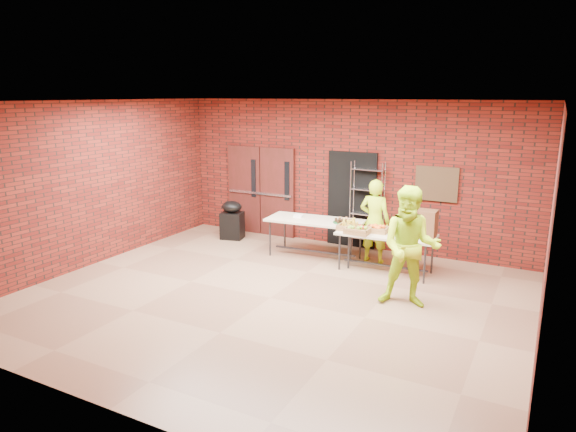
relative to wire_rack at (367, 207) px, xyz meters
The scene contains 19 objects.
room 3.42m from the wire_rack, 98.55° to the right, with size 8.08×7.08×3.28m.
double_doors 2.70m from the wire_rack, behind, with size 1.78×0.12×2.10m.
dark_doorway 0.43m from the wire_rack, 160.66° to the left, with size 1.10×0.06×2.10m, color black.
bronze_plaque 1.53m from the wire_rack, ahead, with size 0.85×0.04×0.70m, color #442F1B.
wire_rack is the anchor object (origin of this frame).
table_left 1.26m from the wire_rack, 127.85° to the right, with size 2.02×0.96×0.81m.
table_right 1.43m from the wire_rack, 55.51° to the right, with size 1.86×0.83×0.75m.
basket_bananas 1.26m from the wire_rack, 85.93° to the right, with size 0.43×0.33×0.13m.
basket_oranges 1.30m from the wire_rack, 62.15° to the right, with size 0.42×0.33×0.13m.
basket_apples 1.43m from the wire_rack, 77.40° to the right, with size 0.45×0.35×0.14m.
muffin_tray 0.99m from the wire_rack, 99.06° to the right, with size 0.40×0.40×0.10m.
napkin_box 1.51m from the wire_rack, 139.48° to the right, with size 0.18×0.12×0.06m, color white.
coffee_dispenser 1.83m from the wire_rack, 35.38° to the right, with size 0.38×0.34×0.50m, color brown.
cup_stack_front 1.68m from the wire_rack, 51.64° to the right, with size 0.08×0.08×0.25m, color white.
cup_stack_mid 1.82m from the wire_rack, 48.67° to the right, with size 0.08×0.08×0.25m, color white.
cup_stack_back 1.51m from the wire_rack, 45.82° to the right, with size 0.08×0.08×0.23m, color white.
covered_grill 3.17m from the wire_rack, 169.25° to the right, with size 0.58×0.52×0.90m.
volunteer_woman 0.79m from the wire_rack, 59.16° to the right, with size 0.61×0.40×1.69m, color #B7E919.
volunteer_man 3.00m from the wire_rack, 57.89° to the right, with size 0.94×0.73×1.94m, color #B7E919.
Camera 1 is at (3.97, -6.94, 3.31)m, focal length 32.00 mm.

